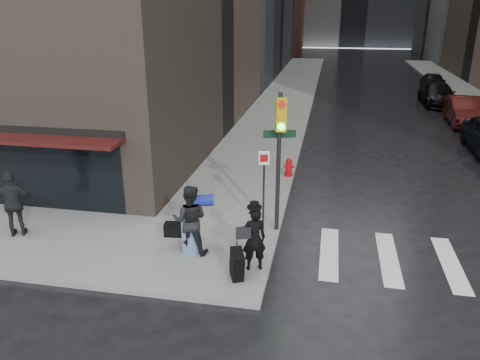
{
  "coord_description": "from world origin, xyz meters",
  "views": [
    {
      "loc": [
        3.26,
        -10.82,
        6.47
      ],
      "look_at": [
        0.6,
        2.82,
        1.3
      ],
      "focal_mm": 35.0,
      "sensor_mm": 36.0,
      "label": 1
    }
  ],
  "objects_px": {
    "man_greycoat": "(14,204)",
    "fire_hydrant": "(289,168)",
    "traffic_light": "(278,145)",
    "man_jeans": "(190,220)",
    "parked_car_3": "(438,94)",
    "man_overcoat": "(251,243)",
    "parked_car_2": "(464,111)",
    "parked_car_4": "(433,82)"
  },
  "relations": [
    {
      "from": "man_greycoat",
      "to": "fire_hydrant",
      "type": "height_order",
      "value": "man_greycoat"
    },
    {
      "from": "man_jeans",
      "to": "parked_car_3",
      "type": "distance_m",
      "value": 26.08
    },
    {
      "from": "fire_hydrant",
      "to": "parked_car_3",
      "type": "relative_size",
      "value": 0.14
    },
    {
      "from": "fire_hydrant",
      "to": "parked_car_4",
      "type": "bearing_deg",
      "value": 67.44
    },
    {
      "from": "traffic_light",
      "to": "parked_car_4",
      "type": "xyz_separation_m",
      "value": [
        9.4,
        27.74,
        -2.09
      ]
    },
    {
      "from": "man_greycoat",
      "to": "parked_car_3",
      "type": "relative_size",
      "value": 0.39
    },
    {
      "from": "parked_car_4",
      "to": "man_greycoat",
      "type": "bearing_deg",
      "value": -116.84
    },
    {
      "from": "man_jeans",
      "to": "man_greycoat",
      "type": "relative_size",
      "value": 0.99
    },
    {
      "from": "traffic_light",
      "to": "parked_car_2",
      "type": "height_order",
      "value": "traffic_light"
    },
    {
      "from": "parked_car_2",
      "to": "parked_car_4",
      "type": "relative_size",
      "value": 1.12
    },
    {
      "from": "man_jeans",
      "to": "parked_car_4",
      "type": "height_order",
      "value": "man_jeans"
    },
    {
      "from": "traffic_light",
      "to": "parked_car_4",
      "type": "height_order",
      "value": "traffic_light"
    },
    {
      "from": "man_jeans",
      "to": "traffic_light",
      "type": "xyz_separation_m",
      "value": [
        2.11,
        1.78,
        1.68
      ]
    },
    {
      "from": "parked_car_2",
      "to": "parked_car_4",
      "type": "xyz_separation_m",
      "value": [
        0.37,
        11.53,
        -0.06
      ]
    },
    {
      "from": "man_overcoat",
      "to": "man_greycoat",
      "type": "height_order",
      "value": "man_greycoat"
    },
    {
      "from": "man_jeans",
      "to": "fire_hydrant",
      "type": "xyz_separation_m",
      "value": [
        2.02,
        6.67,
        -0.65
      ]
    },
    {
      "from": "fire_hydrant",
      "to": "parked_car_3",
      "type": "bearing_deg",
      "value": 62.88
    },
    {
      "from": "man_greycoat",
      "to": "fire_hydrant",
      "type": "bearing_deg",
      "value": -162.23
    },
    {
      "from": "man_overcoat",
      "to": "man_jeans",
      "type": "xyz_separation_m",
      "value": [
        -1.76,
        0.63,
        0.19
      ]
    },
    {
      "from": "man_overcoat",
      "to": "traffic_light",
      "type": "height_order",
      "value": "traffic_light"
    },
    {
      "from": "man_overcoat",
      "to": "fire_hydrant",
      "type": "distance_m",
      "value": 7.32
    },
    {
      "from": "man_jeans",
      "to": "man_overcoat",
      "type": "bearing_deg",
      "value": 153.63
    },
    {
      "from": "traffic_light",
      "to": "parked_car_3",
      "type": "bearing_deg",
      "value": 53.98
    },
    {
      "from": "man_jeans",
      "to": "parked_car_2",
      "type": "height_order",
      "value": "man_jeans"
    },
    {
      "from": "traffic_light",
      "to": "man_greycoat",
      "type": "bearing_deg",
      "value": 178.71
    },
    {
      "from": "traffic_light",
      "to": "man_overcoat",
      "type": "bearing_deg",
      "value": -113.02
    },
    {
      "from": "man_overcoat",
      "to": "fire_hydrant",
      "type": "relative_size",
      "value": 2.58
    },
    {
      "from": "man_greycoat",
      "to": "traffic_light",
      "type": "height_order",
      "value": "traffic_light"
    },
    {
      "from": "man_greycoat",
      "to": "parked_car_3",
      "type": "height_order",
      "value": "man_greycoat"
    },
    {
      "from": "man_overcoat",
      "to": "traffic_light",
      "type": "xyz_separation_m",
      "value": [
        0.36,
        2.4,
        1.87
      ]
    },
    {
      "from": "man_overcoat",
      "to": "parked_car_3",
      "type": "distance_m",
      "value": 25.99
    },
    {
      "from": "parked_car_4",
      "to": "man_jeans",
      "type": "bearing_deg",
      "value": -108.49
    },
    {
      "from": "man_jeans",
      "to": "man_greycoat",
      "type": "height_order",
      "value": "man_greycoat"
    },
    {
      "from": "man_jeans",
      "to": "parked_car_3",
      "type": "bearing_deg",
      "value": -121.13
    },
    {
      "from": "man_greycoat",
      "to": "parked_car_2",
      "type": "distance_m",
      "value": 24.32
    },
    {
      "from": "traffic_light",
      "to": "parked_car_2",
      "type": "relative_size",
      "value": 0.87
    },
    {
      "from": "traffic_light",
      "to": "man_jeans",
      "type": "bearing_deg",
      "value": -154.49
    },
    {
      "from": "traffic_light",
      "to": "parked_car_2",
      "type": "distance_m",
      "value": 18.66
    },
    {
      "from": "man_overcoat",
      "to": "parked_car_3",
      "type": "bearing_deg",
      "value": -132.38
    },
    {
      "from": "man_greycoat",
      "to": "parked_car_2",
      "type": "height_order",
      "value": "man_greycoat"
    },
    {
      "from": "man_greycoat",
      "to": "parked_car_4",
      "type": "distance_m",
      "value": 33.92
    },
    {
      "from": "parked_car_3",
      "to": "traffic_light",
      "type": "bearing_deg",
      "value": -112.04
    }
  ]
}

